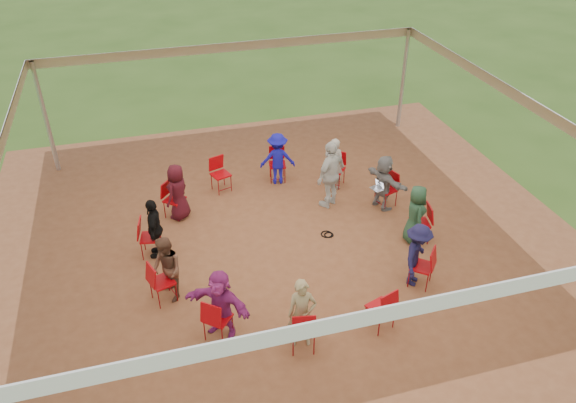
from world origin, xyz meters
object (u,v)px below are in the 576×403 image
object	(u,v)px
chair_8	(303,329)
person_seated_1	(334,163)
person_seated_8	(417,255)
chair_3	(221,175)
chair_4	(174,200)
chair_5	(150,238)
person_seated_5	(167,270)
chair_7	(218,318)
person_seated_0	(384,182)
person_seated_6	(220,303)
person_seated_7	(302,313)
chair_9	(381,308)
person_seated_3	(178,192)
chair_6	(162,282)
person_seated_4	(155,228)
standing_person	(331,174)
chair_1	(335,170)
cable_coil	(327,234)
chair_0	(386,190)
chair_11	(420,223)
person_seated_9	(416,214)
person_seated_2	(278,159)
laptop	(378,186)
chair_2	(277,165)
chair_10	(421,266)

from	to	relation	value
chair_8	person_seated_1	world-z (taller)	person_seated_1
person_seated_8	chair_3	bearing A→B (deg)	74.68
chair_4	chair_5	size ratio (longest dim) A/B	1.00
chair_3	person_seated_5	distance (m)	4.02
chair_7	person_seated_8	world-z (taller)	person_seated_8
person_seated_0	person_seated_6	xyz separation A→B (m)	(-4.44, -3.02, 0.00)
person_seated_6	person_seated_7	world-z (taller)	same
chair_9	person_seated_3	bearing A→B (deg)	104.68
chair_8	chair_6	bearing A→B (deg)	150.00
person_seated_4	standing_person	xyz separation A→B (m)	(4.18, 0.83, 0.16)
chair_7	chair_1	bearing A→B (deg)	90.00
chair_8	person_seated_8	bearing A→B (deg)	32.10
chair_4	person_seated_0	bearing A→B (deg)	119.30
chair_6	chair_8	xyz separation A→B (m)	(2.19, -1.89, 0.00)
cable_coil	person_seated_0	bearing A→B (deg)	24.36
chair_0	chair_11	xyz separation A→B (m)	(0.11, -1.50, 0.00)
person_seated_5	chair_3	bearing A→B (deg)	136.21
chair_0	person_seated_6	bearing A→B (deg)	104.68
person_seated_7	person_seated_9	size ratio (longest dim) A/B	1.00
chair_1	person_seated_9	size ratio (longest dim) A/B	0.66
chair_1	chair_0	bearing A→B (deg)	165.00
person_seated_3	chair_11	bearing A→B (deg)	105.32
person_seated_2	laptop	bearing A→B (deg)	146.92
person_seated_0	chair_1	bearing A→B (deg)	10.49
person_seated_8	standing_person	size ratio (longest dim) A/B	0.81
person_seated_4	person_seated_9	distance (m)	5.56
chair_3	chair_5	bearing A→B (deg)	30.00
standing_person	person_seated_0	bearing A→B (deg)	123.81
person_seated_0	person_seated_5	bearing A→B (deg)	90.00
person_seated_5	cable_coil	distance (m)	3.83
chair_4	laptop	world-z (taller)	chair_4
chair_4	person_seated_9	world-z (taller)	person_seated_9
chair_7	person_seated_7	distance (m)	1.49
chair_4	chair_9	world-z (taller)	same
chair_7	standing_person	xyz separation A→B (m)	(3.34, 3.55, 0.40)
chair_0	person_seated_4	world-z (taller)	person_seated_4
person_seated_0	standing_person	distance (m)	1.26
chair_7	chair_11	size ratio (longest dim) A/B	1.00
cable_coil	chair_2	bearing A→B (deg)	99.45
laptop	chair_7	bearing A→B (deg)	105.80
chair_4	chair_8	world-z (taller)	same
person_seated_7	laptop	size ratio (longest dim) A/B	3.94
person_seated_7	standing_person	bearing A→B (deg)	75.04
chair_4	chair_7	bearing A→B (deg)	45.00
person_seated_0	person_seated_5	distance (m)	5.56
chair_5	cable_coil	distance (m)	3.88
person_seated_6	laptop	xyz separation A→B (m)	(4.28, 2.96, -0.05)
chair_10	person_seated_0	world-z (taller)	person_seated_0
person_seated_3	person_seated_5	distance (m)	2.78
chair_0	person_seated_3	distance (m)	4.92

